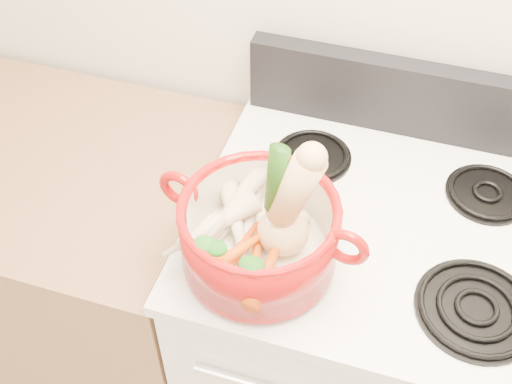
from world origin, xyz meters
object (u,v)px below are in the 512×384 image
(dutch_oven, at_px, (259,234))
(leek, at_px, (275,201))
(stove_body, at_px, (358,344))
(squash, at_px, (284,202))

(dutch_oven, bearing_deg, leek, 35.13)
(leek, bearing_deg, stove_body, 58.14)
(dutch_oven, xyz_separation_m, squash, (0.04, 0.02, 0.08))
(stove_body, bearing_deg, dutch_oven, -141.00)
(stove_body, xyz_separation_m, dutch_oven, (-0.22, -0.18, 0.58))
(squash, relative_size, leek, 0.98)
(squash, height_order, leek, squash)
(stove_body, xyz_separation_m, squash, (-0.18, -0.16, 0.66))
(squash, distance_m, leek, 0.02)
(stove_body, height_order, leek, leek)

